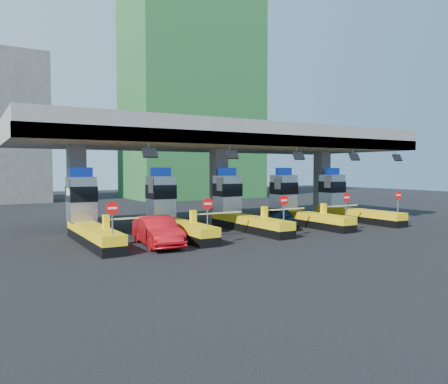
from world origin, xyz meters
TOP-DOWN VIEW (x-y plane):
  - ground at (0.00, 0.00)m, footprint 120.00×120.00m
  - toll_canopy at (0.00, 2.87)m, footprint 28.00×12.09m
  - toll_lane_far_left at (-10.00, 0.28)m, footprint 4.43×8.00m
  - toll_lane_left at (-5.00, 0.28)m, footprint 4.43×8.00m
  - toll_lane_center at (0.00, 0.28)m, footprint 4.43×8.00m
  - toll_lane_right at (5.00, 0.28)m, footprint 4.43×8.00m
  - toll_lane_far_right at (10.00, 0.28)m, footprint 4.43×8.00m
  - bg_building_scaffold at (12.00, 32.00)m, footprint 18.00×12.00m
  - van at (2.73, -0.68)m, footprint 3.22×4.53m
  - red_car at (-7.17, -3.08)m, footprint 2.07×4.86m

SIDE VIEW (x-z plane):
  - ground at x=0.00m, z-range 0.00..0.00m
  - van at x=2.73m, z-range 0.00..1.43m
  - red_car at x=-7.17m, z-range 0.00..1.56m
  - toll_lane_far_left at x=-10.00m, z-range -0.68..3.47m
  - toll_lane_left at x=-5.00m, z-range -0.68..3.47m
  - toll_lane_center at x=0.00m, z-range -0.68..3.47m
  - toll_lane_right at x=5.00m, z-range -0.68..3.47m
  - toll_lane_far_right at x=10.00m, z-range -0.68..3.47m
  - toll_canopy at x=0.00m, z-range 2.63..9.63m
  - bg_building_scaffold at x=12.00m, z-range 0.00..28.00m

